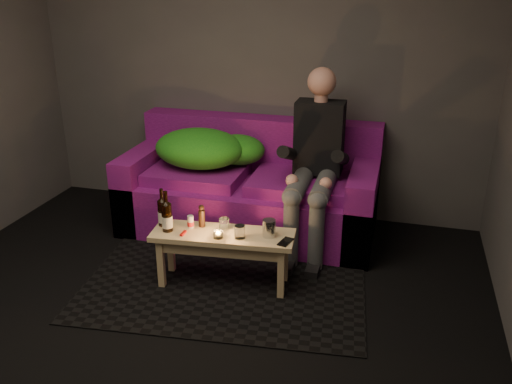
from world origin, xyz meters
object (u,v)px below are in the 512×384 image
(beer_bottle_b, at_px, (167,216))
(coffee_table, at_px, (223,242))
(beer_bottle_a, at_px, (163,212))
(steel_cup, at_px, (269,228))
(sofa, at_px, (251,192))
(person, at_px, (315,159))

(beer_bottle_b, bearing_deg, coffee_table, 10.10)
(beer_bottle_a, relative_size, steel_cup, 2.26)
(beer_bottle_a, height_order, beer_bottle_b, beer_bottle_b)
(coffee_table, bearing_deg, sofa, 94.27)
(steel_cup, bearing_deg, sofa, 112.78)
(sofa, bearing_deg, beer_bottle_b, -106.59)
(steel_cup, bearing_deg, person, 77.05)
(sofa, height_order, coffee_table, sofa)
(sofa, height_order, beer_bottle_b, sofa)
(beer_bottle_b, bearing_deg, beer_bottle_a, 131.35)
(beer_bottle_b, bearing_deg, steel_cup, 8.23)
(beer_bottle_a, height_order, steel_cup, beer_bottle_a)
(person, relative_size, beer_bottle_b, 4.76)
(person, relative_size, coffee_table, 1.39)
(beer_bottle_a, distance_m, steel_cup, 0.77)
(beer_bottle_b, distance_m, steel_cup, 0.71)
(coffee_table, xyz_separation_m, steel_cup, (0.32, 0.03, 0.13))
(coffee_table, bearing_deg, person, 58.10)
(beer_bottle_a, relative_size, beer_bottle_b, 0.94)
(beer_bottle_a, distance_m, beer_bottle_b, 0.10)
(coffee_table, bearing_deg, beer_bottle_a, 179.03)
(sofa, distance_m, coffee_table, 0.97)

